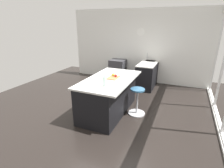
% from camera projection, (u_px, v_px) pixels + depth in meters
% --- Properties ---
extents(ground_plane, '(7.79, 7.79, 0.00)m').
position_uv_depth(ground_plane, '(105.00, 111.00, 4.74)').
color(ground_plane, black).
extents(interior_partition_left, '(0.15, 5.52, 2.80)m').
position_uv_depth(interior_partition_left, '(137.00, 46.00, 6.86)').
color(interior_partition_left, silver).
rests_on(interior_partition_left, ground_plane).
extents(sink_cabinet, '(1.86, 0.60, 1.17)m').
position_uv_depth(sink_cabinet, '(149.00, 73.00, 6.65)').
color(sink_cabinet, black).
rests_on(sink_cabinet, ground_plane).
extents(oven_range, '(0.60, 0.61, 0.86)m').
position_uv_depth(oven_range, '(118.00, 70.00, 7.13)').
color(oven_range, '#38383D').
rests_on(oven_range, ground_plane).
extents(kitchen_island, '(2.01, 1.11, 0.95)m').
position_uv_depth(kitchen_island, '(109.00, 95.00, 4.54)').
color(kitchen_island, black).
rests_on(kitchen_island, ground_plane).
extents(stool_by_window, '(0.44, 0.44, 0.71)m').
position_uv_depth(stool_by_window, '(137.00, 102.00, 4.47)').
color(stool_by_window, '#B7B7BC').
rests_on(stool_by_window, ground_plane).
extents(cutting_board, '(0.36, 0.24, 0.02)m').
position_uv_depth(cutting_board, '(113.00, 78.00, 4.40)').
color(cutting_board, olive).
rests_on(cutting_board, kitchen_island).
extents(apple_yellow, '(0.07, 0.07, 0.07)m').
position_uv_depth(apple_yellow, '(113.00, 75.00, 4.49)').
color(apple_yellow, gold).
rests_on(apple_yellow, cutting_board).
extents(apple_red, '(0.07, 0.07, 0.07)m').
position_uv_depth(apple_red, '(116.00, 76.00, 4.41)').
color(apple_red, red).
rests_on(apple_red, cutting_board).
extents(water_bottle, '(0.06, 0.06, 0.31)m').
position_uv_depth(water_bottle, '(104.00, 81.00, 3.78)').
color(water_bottle, silver).
rests_on(water_bottle, kitchen_island).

